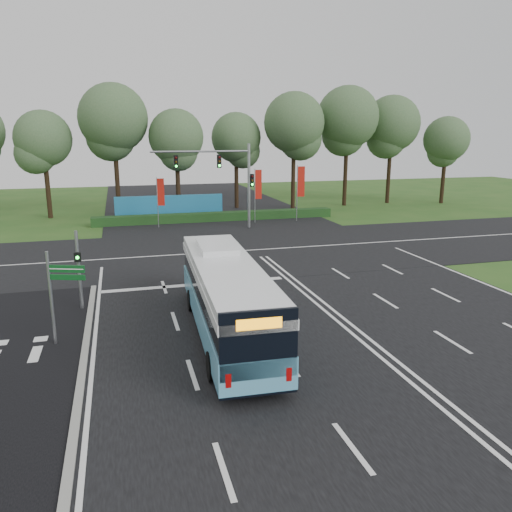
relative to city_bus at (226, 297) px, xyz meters
The scene contains 15 objects.
ground 5.45m from the city_bus, 22.77° to the left, with size 120.00×120.00×0.00m, color #28511B.
road_main 5.45m from the city_bus, 22.77° to the left, with size 20.00×120.00×0.04m, color black.
road_cross 14.90m from the city_bus, 71.09° to the left, with size 120.00×14.00×0.05m, color black.
bike_path 7.92m from the city_bus, behind, with size 5.00×18.00×0.06m, color black.
kerb_strip 5.61m from the city_bus, 169.47° to the right, with size 0.25×18.00×0.12m, color gray.
city_bus is the anchor object (origin of this frame).
pedestrian_signal 7.37m from the city_bus, 140.47° to the left, with size 0.30×0.42×3.62m.
street_sign 6.17m from the city_bus, behind, with size 1.34×0.54×3.62m.
banner_flag_left 24.50m from the city_bus, 90.95° to the left, with size 0.63×0.12×4.25m.
banner_flag_mid 26.02m from the city_bus, 71.75° to the left, with size 0.70×0.21×4.81m.
banner_flag_right 27.32m from the city_bus, 63.76° to the left, with size 0.75×0.08×5.06m.
traffic_light_gantry 23.27m from the city_bus, 77.46° to the left, with size 8.41×0.28×7.00m.
hedge 26.97m from the city_bus, 79.74° to the left, with size 22.00×1.20×0.80m, color #143815.
blue_hoarding 29.03m from the city_bus, 88.42° to the left, with size 10.00×0.30×2.20m, color teal.
eucalyptus_row 34.84m from the city_bus, 74.63° to the left, with size 54.05×8.96×12.87m.
Camera 1 is at (-8.58, -19.99, 7.69)m, focal length 35.00 mm.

